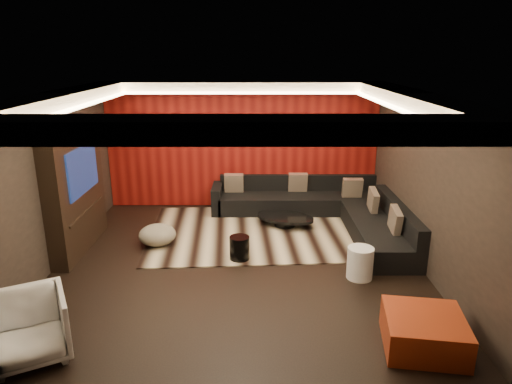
{
  "coord_description": "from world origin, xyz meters",
  "views": [
    {
      "loc": [
        0.29,
        -7.01,
        3.39
      ],
      "look_at": [
        0.3,
        0.6,
        1.05
      ],
      "focal_mm": 32.0,
      "sensor_mm": 36.0,
      "label": 1
    }
  ],
  "objects_px": {
    "drum_stool": "(240,248)",
    "white_side_table": "(360,263)",
    "coffee_table": "(285,221)",
    "armchair": "(28,328)",
    "sectional_sofa": "(325,210)",
    "orange_ottoman": "(424,332)"
  },
  "relations": [
    {
      "from": "drum_stool",
      "to": "white_side_table",
      "type": "distance_m",
      "value": 2.01
    },
    {
      "from": "coffee_table",
      "to": "white_side_table",
      "type": "xyz_separation_m",
      "value": [
        1.03,
        -2.21,
        0.13
      ]
    },
    {
      "from": "orange_ottoman",
      "to": "armchair",
      "type": "bearing_deg",
      "value": -177.74
    },
    {
      "from": "orange_ottoman",
      "to": "armchair",
      "type": "distance_m",
      "value": 4.6
    },
    {
      "from": "drum_stool",
      "to": "armchair",
      "type": "height_order",
      "value": "armchair"
    },
    {
      "from": "coffee_table",
      "to": "armchair",
      "type": "distance_m",
      "value": 5.24
    },
    {
      "from": "coffee_table",
      "to": "armchair",
      "type": "relative_size",
      "value": 1.38
    },
    {
      "from": "coffee_table",
      "to": "white_side_table",
      "type": "bearing_deg",
      "value": -65.11
    },
    {
      "from": "coffee_table",
      "to": "white_side_table",
      "type": "relative_size",
      "value": 2.32
    },
    {
      "from": "drum_stool",
      "to": "armchair",
      "type": "relative_size",
      "value": 0.47
    },
    {
      "from": "sectional_sofa",
      "to": "white_side_table",
      "type": "bearing_deg",
      "value": -85.69
    },
    {
      "from": "orange_ottoman",
      "to": "white_side_table",
      "type": "bearing_deg",
      "value": 102.13
    },
    {
      "from": "coffee_table",
      "to": "drum_stool",
      "type": "xyz_separation_m",
      "value": [
        -0.87,
        -1.56,
        0.1
      ]
    },
    {
      "from": "coffee_table",
      "to": "drum_stool",
      "type": "relative_size",
      "value": 2.94
    },
    {
      "from": "coffee_table",
      "to": "orange_ottoman",
      "type": "height_order",
      "value": "orange_ottoman"
    },
    {
      "from": "orange_ottoman",
      "to": "sectional_sofa",
      "type": "height_order",
      "value": "sectional_sofa"
    },
    {
      "from": "armchair",
      "to": "drum_stool",
      "type": "bearing_deg",
      "value": 20.72
    },
    {
      "from": "coffee_table",
      "to": "sectional_sofa",
      "type": "relative_size",
      "value": 0.32
    },
    {
      "from": "drum_stool",
      "to": "orange_ottoman",
      "type": "xyz_separation_m",
      "value": [
        2.27,
        -2.4,
        -0.02
      ]
    },
    {
      "from": "drum_stool",
      "to": "armchair",
      "type": "distance_m",
      "value": 3.48
    },
    {
      "from": "white_side_table",
      "to": "orange_ottoman",
      "type": "bearing_deg",
      "value": -77.87
    },
    {
      "from": "drum_stool",
      "to": "white_side_table",
      "type": "relative_size",
      "value": 0.79
    }
  ]
}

